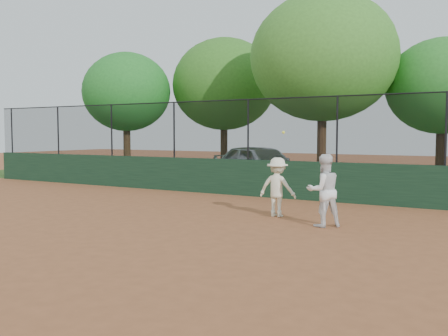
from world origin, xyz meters
The scene contains 11 objects.
ground centered at (0.00, 0.00, 0.00)m, with size 80.00×80.00×0.00m, color #9B5732.
back_wall centered at (0.00, 6.00, 0.60)m, with size 26.00×0.20×1.20m, color #193822.
grass_strip centered at (0.00, 12.00, 0.00)m, with size 36.00×12.00×0.01m, color #294816.
parked_car centered at (-1.35, 8.66, 0.83)m, with size 1.95×4.86×1.65m, color #9EA4A7.
player_second centered at (3.48, 1.99, 0.81)m, with size 0.78×0.61×1.61m, color white.
player_main centered at (2.05, 2.69, 0.74)m, with size 0.97×0.57×2.13m.
fence_assembly centered at (-0.03, 6.00, 2.24)m, with size 26.00×0.06×2.00m.
tree_0 centered at (-9.66, 10.47, 4.11)m, with size 4.51×4.10×6.07m.
tree_1 centered at (-5.49, 12.97, 4.50)m, with size 5.27×4.79×6.78m.
tree_2 centered at (0.50, 10.39, 5.04)m, with size 5.81×5.28×7.55m.
tree_3 centered at (4.62, 12.35, 3.88)m, with size 4.28×3.90×5.74m.
Camera 1 is at (7.11, -8.61, 2.08)m, focal length 40.00 mm.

